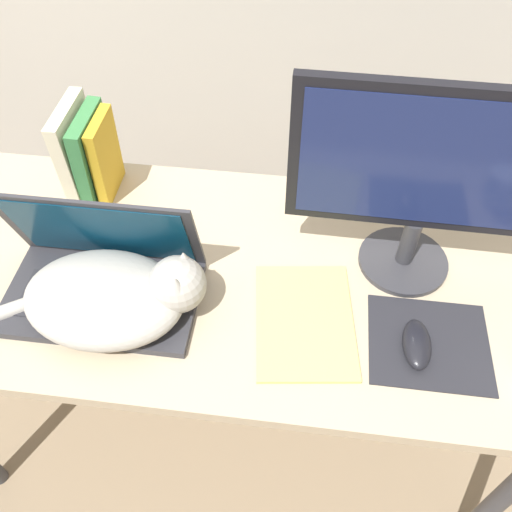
{
  "coord_description": "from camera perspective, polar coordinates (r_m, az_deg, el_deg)",
  "views": [
    {
      "loc": [
        0.16,
        -0.4,
        1.65
      ],
      "look_at": [
        0.07,
        0.29,
        0.84
      ],
      "focal_mm": 38.0,
      "sensor_mm": 36.0,
      "label": 1
    }
  ],
  "objects": [
    {
      "name": "laptop",
      "position": [
        1.15,
        -15.93,
        -2.18
      ],
      "size": [
        0.4,
        0.23,
        0.24
      ],
      "color": "#2D2D33",
      "rests_on": "desk"
    },
    {
      "name": "notepad",
      "position": [
        1.1,
        5.12,
        -6.75
      ],
      "size": [
        0.23,
        0.3,
        0.01
      ],
      "color": "#E5DB6B",
      "rests_on": "desk"
    },
    {
      "name": "external_monitor",
      "position": [
        1.06,
        17.84,
        7.94
      ],
      "size": [
        0.53,
        0.19,
        0.44
      ],
      "color": "#333338",
      "rests_on": "desk"
    },
    {
      "name": "computer_mouse",
      "position": [
        1.09,
        16.56,
        -8.88
      ],
      "size": [
        0.06,
        0.11,
        0.03
      ],
      "color": "black",
      "rests_on": "mousepad"
    },
    {
      "name": "book_row",
      "position": [
        1.34,
        -17.21,
        10.24
      ],
      "size": [
        0.1,
        0.17,
        0.23
      ],
      "color": "beige",
      "rests_on": "desk"
    },
    {
      "name": "mousepad",
      "position": [
        1.12,
        17.74,
        -8.73
      ],
      "size": [
        0.23,
        0.21,
        0.0
      ],
      "color": "#232328",
      "rests_on": "desk"
    },
    {
      "name": "desk",
      "position": [
        1.24,
        -3.07,
        -3.91
      ],
      "size": [
        1.43,
        0.65,
        0.74
      ],
      "color": "tan",
      "rests_on": "ground_plane"
    },
    {
      "name": "cat",
      "position": [
        1.1,
        -14.69,
        -4.11
      ],
      "size": [
        0.45,
        0.24,
        0.14
      ],
      "color": "#B2ADA3",
      "rests_on": "desk"
    }
  ]
}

